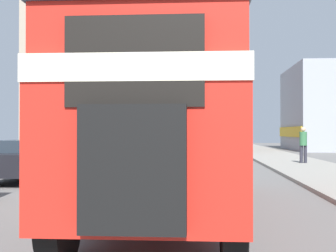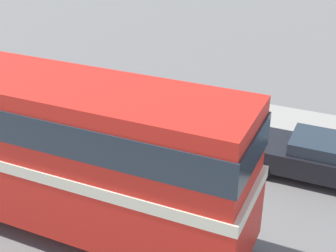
% 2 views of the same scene
% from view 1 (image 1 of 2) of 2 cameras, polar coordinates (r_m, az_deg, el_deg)
% --- Properties ---
extents(ground_plane, '(120.00, 120.00, 0.00)m').
position_cam_1_polar(ground_plane, '(11.27, -6.31, -9.08)').
color(ground_plane, slate).
extents(double_decker_bus, '(2.40, 9.86, 4.19)m').
position_cam_1_polar(double_decker_bus, '(9.54, -0.01, 4.51)').
color(double_decker_bus, red).
rests_on(double_decker_bus, ground_plane).
extents(bus_distant, '(2.51, 11.20, 4.23)m').
position_cam_1_polar(bus_distant, '(39.14, 2.65, 0.58)').
color(bus_distant, '#B2140F').
rests_on(bus_distant, ground_plane).
extents(car_parked_mid, '(1.81, 4.10, 1.36)m').
position_cam_1_polar(car_parked_mid, '(16.30, -17.03, -3.93)').
color(car_parked_mid, black).
rests_on(car_parked_mid, ground_plane).
extents(car_parked_far, '(1.78, 3.91, 1.42)m').
position_cam_1_polar(car_parked_far, '(22.55, -11.00, -3.00)').
color(car_parked_far, '#1E479E').
rests_on(car_parked_far, ground_plane).
extents(pedestrian_walking, '(0.36, 0.36, 1.76)m').
position_cam_1_polar(pedestrian_walking, '(23.85, 16.16, -1.96)').
color(pedestrian_walking, '#282833').
rests_on(pedestrian_walking, sidewalk_right).
extents(church_tower, '(5.69, 5.69, 32.98)m').
position_cam_1_polar(church_tower, '(62.33, -14.37, 13.39)').
color(church_tower, tan).
rests_on(church_tower, ground_plane).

